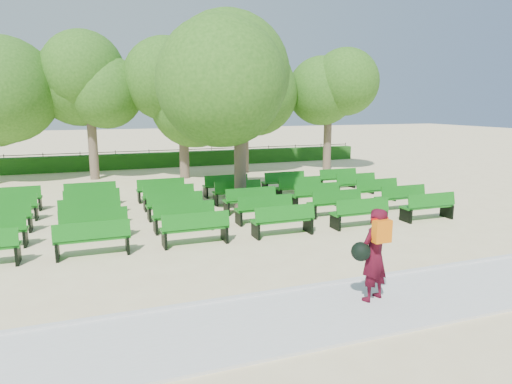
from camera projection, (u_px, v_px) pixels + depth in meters
ground at (235, 219)px, 15.50m from camera, size 120.00×120.00×0.00m
paving at (353, 308)px, 8.68m from camera, size 30.00×2.20×0.06m
curb at (324, 285)px, 9.74m from camera, size 30.00×0.12×0.10m
hedge at (167, 160)px, 28.31m from camera, size 26.00×0.70×0.90m
fence at (166, 166)px, 28.76m from camera, size 26.00×0.10×1.02m
tree_line at (179, 176)px, 24.71m from camera, size 21.80×6.80×7.04m
bench_array at (213, 213)px, 16.03m from camera, size 1.90×0.69×1.18m
tree_among at (240, 92)px, 16.30m from camera, size 4.68×4.68×6.40m
person at (373, 254)px, 8.81m from camera, size 0.92×0.65×1.84m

